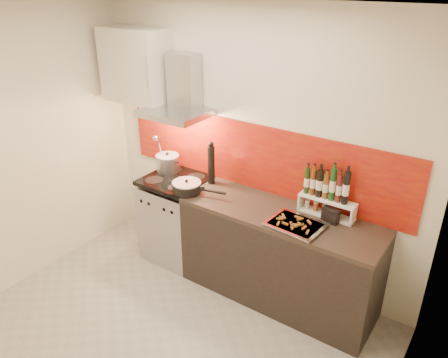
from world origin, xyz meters
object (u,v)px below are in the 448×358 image
Objects in this scene: stock_pot at (168,163)px; baking_tray at (295,224)px; saute_pan at (187,187)px; range_stove at (177,219)px; counter at (279,256)px; pepper_mill at (211,163)px.

baking_tray is at bearing -7.97° from stock_pot.
baking_tray is at bearing 1.82° from saute_pan.
stock_pot reaches higher than saute_pan.
stock_pot is 1.59m from baking_tray.
saute_pan is at bearing -28.10° from range_stove.
baking_tray is (0.19, -0.12, 0.47)m from counter.
counter is 7.48× the size of stock_pot.
range_stove is at bearing 175.15° from baking_tray.
counter is 3.45× the size of saute_pan.
range_stove is 1.74× the size of saute_pan.
saute_pan is (-0.91, -0.16, 0.51)m from counter.
baking_tray is at bearing -4.85° from range_stove.
stock_pot reaches higher than range_stove.
stock_pot is 0.51× the size of baking_tray.
saute_pan is at bearing -102.00° from pepper_mill.
saute_pan reaches higher than counter.
baking_tray reaches higher than counter.
saute_pan is 1.11m from baking_tray.
stock_pot is at bearing 175.97° from counter.
stock_pot is at bearing 151.33° from saute_pan.
pepper_mill reaches higher than saute_pan.
counter is 1.09m from pepper_mill.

